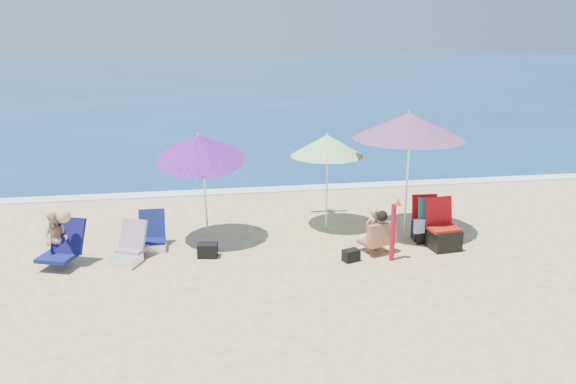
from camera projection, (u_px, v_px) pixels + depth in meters
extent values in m
plane|color=#D8BC84|center=(315.00, 269.00, 9.92)|extent=(120.00, 120.00, 0.00)
cube|color=navy|center=(211.00, 76.00, 52.68)|extent=(120.00, 80.00, 0.12)
cube|color=white|center=(273.00, 190.00, 14.75)|extent=(120.00, 0.50, 0.04)
cylinder|color=white|center=(407.00, 178.00, 11.36)|extent=(0.04, 0.04, 2.27)
cone|color=#D71C49|center=(409.00, 126.00, 11.04)|extent=(2.23, 2.23, 0.51)
cylinder|color=silver|center=(409.00, 114.00, 10.94)|extent=(0.04, 0.04, 0.14)
cylinder|color=silver|center=(327.00, 186.00, 11.69)|extent=(0.04, 0.04, 1.79)
cone|color=#58B91C|center=(327.00, 145.00, 11.54)|extent=(1.76, 1.76, 0.43)
cylinder|color=white|center=(327.00, 135.00, 11.56)|extent=(0.03, 0.03, 0.11)
cylinder|color=white|center=(205.00, 192.00, 11.09)|extent=(0.09, 0.50, 1.86)
cone|color=#AD1882|center=(200.00, 147.00, 10.65)|extent=(1.83, 1.89, 0.86)
cylinder|color=white|center=(198.00, 136.00, 10.58)|extent=(0.04, 0.06, 0.13)
cylinder|color=#A50B1E|center=(393.00, 232.00, 10.15)|extent=(0.11, 0.11, 1.04)
cone|color=red|center=(398.00, 202.00, 9.98)|extent=(0.15, 0.15, 0.13)
cube|color=#0D1149|center=(152.00, 241.00, 10.74)|extent=(0.48, 0.42, 0.06)
cube|color=#0D184A|center=(152.00, 223.00, 10.91)|extent=(0.48, 0.28, 0.51)
cube|color=silver|center=(152.00, 246.00, 10.77)|extent=(0.50, 0.44, 0.15)
cube|color=#F17C55|center=(132.00, 249.00, 10.33)|extent=(0.60, 0.57, 0.06)
cube|color=#EE5455|center=(133.00, 234.00, 10.35)|extent=(0.54, 0.44, 0.50)
cube|color=white|center=(125.00, 260.00, 10.08)|extent=(0.63, 0.60, 0.15)
cube|color=#A1160B|center=(443.00, 228.00, 10.73)|extent=(0.58, 0.53, 0.06)
cube|color=#A10B12|center=(438.00, 211.00, 10.85)|extent=(0.55, 0.21, 0.54)
cube|color=black|center=(444.00, 239.00, 10.75)|extent=(0.56, 0.51, 0.38)
cube|color=#A9290C|center=(428.00, 222.00, 11.15)|extent=(0.52, 0.47, 0.05)
cube|color=#A90C10|center=(425.00, 207.00, 11.29)|extent=(0.50, 0.17, 0.49)
cube|color=black|center=(426.00, 232.00, 11.22)|extent=(0.50, 0.45, 0.35)
cube|color=#0A7F7A|center=(430.00, 211.00, 10.91)|extent=(0.45, 0.18, 0.50)
cube|color=#91B6E9|center=(419.00, 226.00, 10.86)|extent=(0.20, 0.11, 0.26)
imported|color=tan|center=(372.00, 230.00, 10.62)|extent=(0.35, 0.29, 0.82)
cube|color=#270E64|center=(373.00, 242.00, 10.68)|extent=(0.57, 0.54, 0.05)
cube|color=#420D61|center=(382.00, 235.00, 10.44)|extent=(0.60, 0.39, 0.42)
sphere|color=black|center=(382.00, 216.00, 10.36)|extent=(0.20, 0.20, 0.20)
imported|color=tan|center=(56.00, 239.00, 9.96)|extent=(0.55, 0.49, 0.94)
cube|color=#0E154F|center=(57.00, 257.00, 9.87)|extent=(0.71, 0.67, 0.07)
cube|color=#0D0C44|center=(68.00, 236.00, 10.02)|extent=(0.65, 0.51, 0.60)
sphere|color=tan|center=(64.00, 216.00, 9.70)|extent=(0.23, 0.23, 0.23)
cube|color=black|center=(208.00, 250.00, 10.40)|extent=(0.38, 0.31, 0.25)
cube|color=#182035|center=(423.00, 232.00, 11.28)|extent=(0.46, 0.37, 0.31)
cube|color=black|center=(351.00, 255.00, 10.21)|extent=(0.33, 0.28, 0.22)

